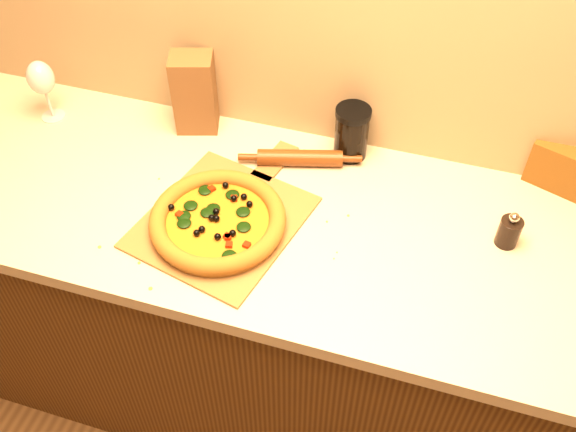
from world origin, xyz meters
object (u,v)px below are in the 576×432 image
Objects in this scene: pepper_grinder at (509,231)px; wine_glass at (41,79)px; pizza at (218,221)px; rolling_pin at (300,158)px; dark_jar at (352,132)px; pizza_peel at (225,218)px.

pepper_grinder is 0.54× the size of wine_glass.
wine_glass is (-0.62, 0.27, 0.10)m from pizza.
pepper_grinder is 0.56m from rolling_pin.
dark_jar reaches higher than pepper_grinder.
rolling_pin reaches higher than pizza_peel.
pizza is 3.31× the size of pepper_grinder.
pizza is at bearing -23.33° from wine_glass.
wine_glass is (-0.74, -0.01, 0.11)m from rolling_pin.
dark_jar is (0.24, 0.36, 0.05)m from pizza.
wine_glass reaches higher than pizza.
pepper_grinder is at bearing -12.45° from rolling_pin.
pizza is (-0.00, -0.04, 0.03)m from pizza_peel.
pizza_peel is 0.67m from wine_glass.
rolling_pin is (0.12, 0.25, 0.02)m from pizza_peel.
wine_glass is 0.87m from dark_jar.
pizza_peel is at bearing -126.38° from dark_jar.
pizza_peel is 1.73× the size of rolling_pin.
dark_jar is at bearing 56.01° from pizza.
wine_glass reaches higher than pizza_peel.
pizza reaches higher than pizza_peel.
pepper_grinder is 1.30m from wine_glass.
pizza_peel is at bearing -116.21° from rolling_pin.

